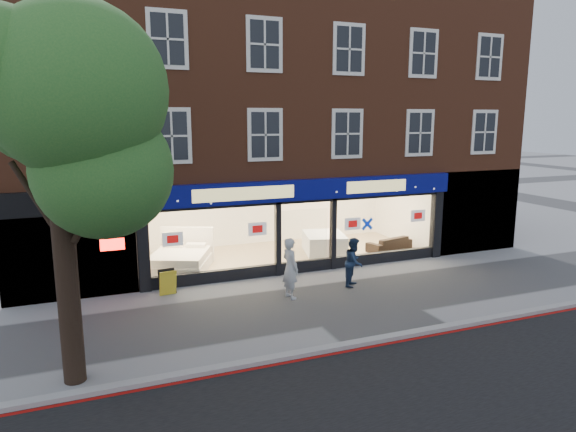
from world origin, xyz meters
TOP-DOWN VIEW (x-y plane):
  - ground at (0.00, 0.00)m, footprint 120.00×120.00m
  - kerb_line at (0.00, -3.10)m, footprint 60.00×0.10m
  - kerb_stone at (0.00, -2.90)m, footprint 60.00×0.25m
  - showroom_floor at (0.00, 5.25)m, footprint 11.00×4.50m
  - building at (-0.02, 6.93)m, footprint 19.00×8.26m
  - street_tree at (-7.57, -2.20)m, footprint 4.00×3.20m
  - display_bed at (-4.10, 4.62)m, footprint 2.68×2.88m
  - bedside_table at (-4.40, 5.69)m, footprint 0.50×0.50m
  - mattress_stack at (1.60, 4.90)m, footprint 1.93×2.22m
  - sofa at (4.16, 4.20)m, footprint 2.04×1.18m
  - a_board at (-4.90, 2.41)m, footprint 0.55×0.39m
  - pedestrian_grey at (-1.51, 0.78)m, footprint 0.56×0.75m
  - pedestrian_blue at (0.82, 1.08)m, footprint 0.96×0.97m

SIDE VIEW (x-z plane):
  - ground at x=0.00m, z-range 0.00..0.00m
  - kerb_line at x=0.00m, z-range 0.00..0.01m
  - showroom_floor at x=0.00m, z-range 0.00..0.10m
  - kerb_stone at x=0.00m, z-range 0.00..0.12m
  - bedside_table at x=-4.40m, z-range 0.10..0.65m
  - sofa at x=4.16m, z-range 0.10..0.66m
  - a_board at x=-4.90m, z-range 0.00..0.80m
  - display_bed at x=-4.10m, z-range -0.19..1.12m
  - mattress_stack at x=1.60m, z-range 0.10..0.85m
  - pedestrian_blue at x=0.82m, z-range 0.00..1.58m
  - pedestrian_grey at x=-1.51m, z-range 0.00..1.85m
  - street_tree at x=-7.57m, z-range 1.64..8.24m
  - building at x=-0.02m, z-range 1.52..11.82m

